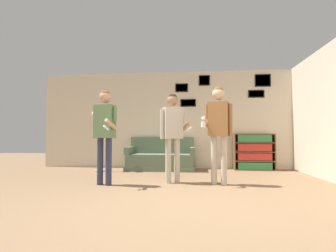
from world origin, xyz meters
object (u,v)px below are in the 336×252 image
at_px(floor_lamp, 100,124).
at_px(person_player_foreground_left, 105,126).
at_px(person_player_foreground_center, 173,127).
at_px(person_watcher_holding_cup, 219,123).
at_px(bookshelf, 254,152).
at_px(couch, 161,159).

relative_size(floor_lamp, person_player_foreground_left, 0.95).
bearing_deg(person_player_foreground_center, floor_lamp, 143.50).
xyz_separation_m(floor_lamp, person_player_foreground_left, (0.78, -1.83, -0.12)).
distance_m(person_player_foreground_left, person_watcher_holding_cup, 2.08).
relative_size(bookshelf, floor_lamp, 0.64).
bearing_deg(floor_lamp, bookshelf, 9.36).
xyz_separation_m(person_player_foreground_left, person_watcher_holding_cup, (2.07, 0.25, 0.05)).
xyz_separation_m(bookshelf, person_player_foreground_left, (-3.17, -2.48, 0.60)).
distance_m(bookshelf, person_player_foreground_left, 4.07).
xyz_separation_m(couch, bookshelf, (2.44, 0.20, 0.19)).
height_order(floor_lamp, person_watcher_holding_cup, person_watcher_holding_cup).
bearing_deg(floor_lamp, person_player_foreground_center, -36.50).
distance_m(couch, bookshelf, 2.46).
bearing_deg(bookshelf, couch, -175.33).
height_order(person_player_foreground_left, person_player_foreground_center, person_player_foreground_left).
relative_size(couch, floor_lamp, 1.09).
relative_size(bookshelf, person_player_foreground_center, 0.61).
relative_size(couch, bookshelf, 1.71).
distance_m(floor_lamp, person_player_foreground_left, 1.99).
distance_m(couch, person_player_foreground_center, 2.12).
relative_size(bookshelf, person_player_foreground_left, 0.60).
bearing_deg(couch, floor_lamp, -163.32).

